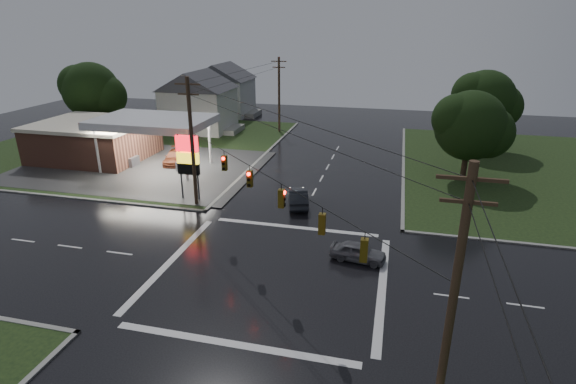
% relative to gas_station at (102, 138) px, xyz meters
% --- Properties ---
extents(ground, '(120.00, 120.00, 0.00)m').
position_rel_gas_station_xyz_m(ground, '(25.68, -19.70, -2.55)').
color(ground, black).
rests_on(ground, ground).
extents(grass_nw, '(36.00, 36.00, 0.08)m').
position_rel_gas_station_xyz_m(grass_nw, '(-0.32, 6.30, -2.51)').
color(grass_nw, black).
rests_on(grass_nw, ground).
extents(gas_station, '(26.20, 18.00, 5.60)m').
position_rel_gas_station_xyz_m(gas_station, '(0.00, 0.00, 0.00)').
color(gas_station, '#2D2D2D').
rests_on(gas_station, ground).
extents(pylon_sign, '(2.00, 0.35, 6.00)m').
position_rel_gas_station_xyz_m(pylon_sign, '(15.18, -9.20, 1.46)').
color(pylon_sign, '#59595E').
rests_on(pylon_sign, ground).
extents(utility_pole_nw, '(2.20, 0.32, 11.00)m').
position_rel_gas_station_xyz_m(utility_pole_nw, '(16.18, -10.20, 3.17)').
color(utility_pole_nw, '#382619').
rests_on(utility_pole_nw, ground).
extents(utility_pole_se, '(2.20, 0.32, 11.00)m').
position_rel_gas_station_xyz_m(utility_pole_se, '(35.18, -29.20, 3.17)').
color(utility_pole_se, '#382619').
rests_on(utility_pole_se, ground).
extents(utility_pole_n, '(2.20, 0.32, 10.50)m').
position_rel_gas_station_xyz_m(utility_pole_n, '(16.18, 18.30, 2.92)').
color(utility_pole_n, '#382619').
rests_on(utility_pole_n, ground).
extents(traffic_signals, '(26.87, 26.87, 1.47)m').
position_rel_gas_station_xyz_m(traffic_signals, '(25.69, -19.72, 3.93)').
color(traffic_signals, black).
rests_on(traffic_signals, ground).
extents(house_near, '(11.05, 8.48, 8.60)m').
position_rel_gas_station_xyz_m(house_near, '(4.73, 16.30, 1.86)').
color(house_near, silver).
rests_on(house_near, ground).
extents(house_far, '(11.05, 8.48, 8.60)m').
position_rel_gas_station_xyz_m(house_far, '(3.73, 28.30, 1.86)').
color(house_far, silver).
rests_on(house_far, ground).
extents(tree_nw_behind, '(8.93, 7.60, 10.00)m').
position_rel_gas_station_xyz_m(tree_nw_behind, '(-8.17, 10.29, 3.63)').
color(tree_nw_behind, black).
rests_on(tree_nw_behind, ground).
extents(tree_ne_near, '(7.99, 6.80, 8.98)m').
position_rel_gas_station_xyz_m(tree_ne_near, '(39.82, 2.29, 3.01)').
color(tree_ne_near, black).
rests_on(tree_ne_near, ground).
extents(tree_ne_far, '(8.46, 7.20, 9.80)m').
position_rel_gas_station_xyz_m(tree_ne_far, '(42.83, 14.29, 3.63)').
color(tree_ne_far, black).
rests_on(tree_ne_far, ground).
extents(car_north, '(2.75, 4.84, 1.51)m').
position_rel_gas_station_xyz_m(car_north, '(24.88, -8.22, -1.79)').
color(car_north, black).
rests_on(car_north, ground).
extents(car_crossing, '(3.91, 1.99, 1.27)m').
position_rel_gas_station_xyz_m(car_crossing, '(30.91, -16.75, -1.91)').
color(car_crossing, slate).
rests_on(car_crossing, ground).
extents(car_pump, '(3.21, 5.30, 1.44)m').
position_rel_gas_station_xyz_m(car_pump, '(8.62, 0.62, -1.83)').
color(car_pump, '#562413').
rests_on(car_pump, ground).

